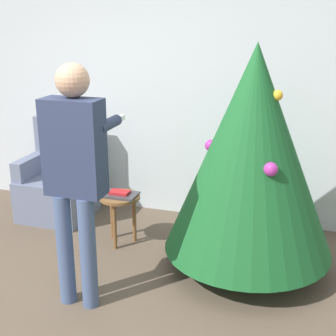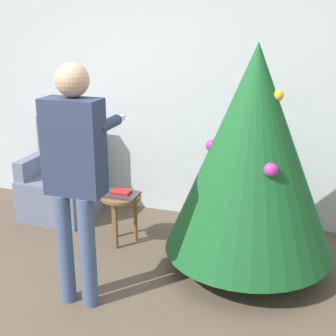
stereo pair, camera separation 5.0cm
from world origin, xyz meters
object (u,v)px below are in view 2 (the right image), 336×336
object	(u,v)px
armchair	(61,183)
person_standing	(75,166)
christmas_tree	(252,152)
side_stool	(121,204)

from	to	relation	value
armchair	person_standing	world-z (taller)	person_standing
christmas_tree	side_stool	size ratio (longest dim) A/B	3.94
person_standing	side_stool	world-z (taller)	person_standing
armchair	person_standing	distance (m)	1.81
christmas_tree	armchair	world-z (taller)	christmas_tree
armchair	side_stool	xyz separation A→B (m)	(0.88, -0.42, 0.04)
christmas_tree	side_stool	world-z (taller)	christmas_tree
christmas_tree	person_standing	size ratio (longest dim) A/B	1.06
armchair	side_stool	distance (m)	0.97
christmas_tree	armchair	size ratio (longest dim) A/B	1.83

